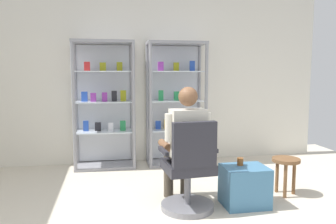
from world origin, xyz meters
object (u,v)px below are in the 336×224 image
Objects in this scene: display_cabinet_right at (175,103)px; storage_crate at (245,186)px; tea_glass at (240,162)px; wooden_stool at (286,166)px; display_cabinet_left at (104,104)px; seated_shopkeeper at (185,141)px; office_chair at (189,174)px.

display_cabinet_right is 2.03m from storage_crate.
tea_glass reaches higher than wooden_stool.
display_cabinet_left reaches higher than tea_glass.
tea_glass is 0.66m from wooden_stool.
seated_shopkeeper reaches higher than tea_glass.
seated_shopkeeper reaches higher than office_chair.
display_cabinet_left is 1.47× the size of seated_shopkeeper.
display_cabinet_left is 2.72m from wooden_stool.
display_cabinet_left is at bearing 129.10° from tea_glass.
seated_shopkeeper is (-0.01, 0.16, 0.32)m from office_chair.
display_cabinet_left is at bearing -179.99° from display_cabinet_right.
wooden_stool is at bearing -58.86° from display_cabinet_right.
wooden_stool is (0.99, -1.63, -0.61)m from display_cabinet_right.
storage_crate is at bearing -64.64° from tea_glass.
display_cabinet_left reaches higher than office_chair.
display_cabinet_right is 4.34× the size of wooden_stool.
office_chair is (-0.24, -1.89, -0.57)m from display_cabinet_right.
seated_shopkeeper is 1.30m from wooden_stool.
storage_crate is (0.62, 0.04, -0.18)m from office_chair.
display_cabinet_left reaches higher than storage_crate.
storage_crate is at bearing 3.37° from office_chair.
display_cabinet_left and display_cabinet_right have the same top height.
display_cabinet_right reaches higher than wooden_stool.
seated_shopkeeper is (0.85, -1.73, -0.25)m from display_cabinet_left.
office_chair reaches higher than storage_crate.
office_chair is 1.25m from wooden_stool.
storage_crate is 0.66m from wooden_stool.
seated_shopkeeper is at bearing -98.31° from display_cabinet_right.
seated_shopkeeper is at bearing 94.41° from office_chair.
storage_crate is (0.38, -1.85, -0.74)m from display_cabinet_right.
display_cabinet_left is 2.36m from tea_glass.
display_cabinet_right is (1.10, 0.00, -0.00)m from display_cabinet_left.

